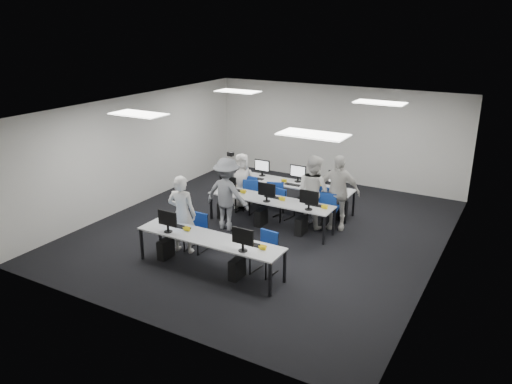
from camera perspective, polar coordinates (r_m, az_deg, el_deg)
The scene contains 23 objects.
room at distance 11.74m, azimuth 1.20°, elevation 2.42°, with size 9.00×9.02×3.00m.
ceiling_panels at distance 11.40m, azimuth 1.26°, elevation 9.59°, with size 5.20×4.60×0.02m.
desk_front at distance 10.12m, azimuth -5.36°, elevation -5.47°, with size 3.20×0.70×0.73m.
desk_mid at distance 12.17m, azimuth 1.63°, elevation -1.04°, with size 3.20×0.70×0.73m.
desk_back at distance 13.35m, azimuth 4.46°, elevation 0.77°, with size 3.20×0.70×0.73m.
equipment_front at distance 10.34m, azimuth -6.24°, elevation -6.90°, with size 2.51×0.41×1.19m.
equipment_mid at distance 12.35m, azimuth 0.79°, elevation -2.32°, with size 2.91×0.41×1.19m.
equipment_back at distance 13.40m, azimuth 5.20°, elevation -0.65°, with size 2.91×0.41×1.19m.
chair_0 at distance 11.19m, azimuth -6.82°, elevation -5.36°, with size 0.41×0.44×0.83m.
chair_1 at distance 10.15m, azimuth 0.95°, elevation -7.85°, with size 0.47×0.50×0.87m.
chair_2 at distance 13.29m, azimuth -1.07°, elevation -1.03°, with size 0.48×0.52×0.92m.
chair_3 at distance 12.80m, azimuth 2.02°, elevation -1.85°, with size 0.59×0.62×0.93m.
chair_4 at distance 12.47m, azimuth 7.28°, elevation -2.54°, with size 0.51×0.55×0.96m.
chair_5 at distance 13.43m, azimuth -0.46°, elevation -0.87°, with size 0.57×0.60×0.89m.
chair_6 at distance 12.94m, azimuth 3.19°, elevation -1.77°, with size 0.48×0.51×0.83m.
chair_7 at distance 12.50m, azimuth 8.30°, elevation -2.59°, with size 0.52×0.56×0.92m.
handbag at distance 12.78m, azimuth -2.94°, elevation 0.81°, with size 0.32×0.20×0.26m, color #AA7B58.
student_0 at distance 10.94m, azimuth -8.44°, elevation -2.52°, with size 0.64×0.42×1.76m, color beige.
student_1 at distance 12.28m, azimuth 6.58°, elevation 0.11°, with size 0.87×0.68×1.79m, color beige.
student_2 at distance 13.46m, azimuth -1.62°, elevation 1.29°, with size 0.73×0.48×1.50m, color beige.
student_3 at distance 12.21m, azimuth 9.25°, elevation -0.00°, with size 1.08×0.45×1.85m, color beige.
photographer at distance 12.02m, azimuth -3.33°, elevation -0.24°, with size 1.16×0.67×1.79m, color slate.
dslr_camera at distance 11.88m, azimuth -2.94°, elevation 4.36°, with size 0.14×0.18×0.10m, color black.
Camera 1 is at (5.35, -9.89, 4.89)m, focal length 35.00 mm.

